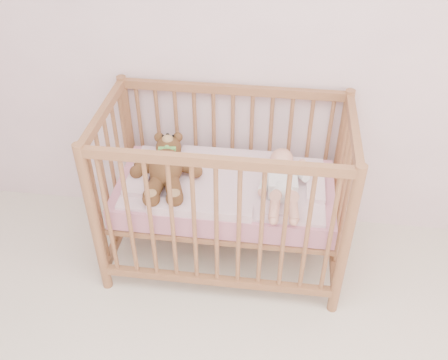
# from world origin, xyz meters

# --- Properties ---
(wall_back) EXTENTS (4.00, 0.02, 2.70)m
(wall_back) POSITION_xyz_m (0.00, 2.00, 1.35)
(wall_back) COLOR white
(wall_back) RESTS_ON floor
(crib) EXTENTS (1.36, 0.76, 1.00)m
(crib) POSITION_xyz_m (-0.15, 1.60, 0.50)
(crib) COLOR #986440
(crib) RESTS_ON floor
(mattress) EXTENTS (1.22, 0.62, 0.13)m
(mattress) POSITION_xyz_m (-0.15, 1.60, 0.49)
(mattress) COLOR pink
(mattress) RESTS_ON crib
(blanket) EXTENTS (1.10, 0.58, 0.06)m
(blanket) POSITION_xyz_m (-0.15, 1.60, 0.56)
(blanket) COLOR #EFA4B8
(blanket) RESTS_ON mattress
(baby) EXTENTS (0.33, 0.62, 0.14)m
(baby) POSITION_xyz_m (0.17, 1.58, 0.64)
(baby) COLOR white
(baby) RESTS_ON blanket
(teddy_bear) EXTENTS (0.50, 0.65, 0.17)m
(teddy_bear) POSITION_xyz_m (-0.48, 1.58, 0.65)
(teddy_bear) COLOR brown
(teddy_bear) RESTS_ON blanket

